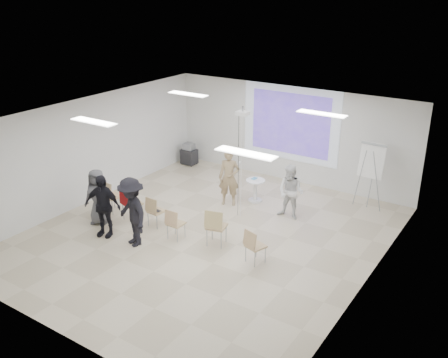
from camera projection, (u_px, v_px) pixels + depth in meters
The scene contains 30 objects.
floor at pixel (206, 237), 12.47m from camera, with size 8.00×9.00×0.10m, color beige.
ceiling at pixel (205, 116), 11.32m from camera, with size 8.00×9.00×0.10m, color white.
wall_back at pixel (291, 134), 15.43m from camera, with size 8.00×0.10×3.00m, color silver.
wall_left at pixel (88, 150), 13.97m from camera, with size 0.10×9.00×3.00m, color silver.
wall_right at pixel (373, 222), 9.83m from camera, with size 0.10×9.00×3.00m, color silver.
projection_halo at pixel (290, 124), 15.25m from camera, with size 3.20×0.01×2.30m, color silver.
projection_image at pixel (290, 124), 15.23m from camera, with size 2.60×0.01×1.90m, color #5136BA.
pedestal_table at pixel (255, 189), 14.25m from camera, with size 0.55×0.55×0.68m.
player_left at pixel (229, 174), 13.87m from camera, with size 0.67×0.45×1.84m, color tan.
player_right at pixel (291, 189), 13.09m from camera, with size 0.79×0.63×1.64m, color white.
controller_left at pixel (240, 163), 13.86m from camera, with size 0.04×0.12×0.04m, color white.
controller_right at pixel (289, 175), 13.26m from camera, with size 0.04×0.13×0.04m, color white.
chair_far_left at pixel (110, 194), 13.49m from camera, with size 0.47×0.50×0.91m.
chair_left_mid at pixel (129, 201), 13.02m from camera, with size 0.56×0.58×0.95m.
chair_left_inner at pixel (154, 209), 12.73m from camera, with size 0.41×0.44×0.82m.
chair_center at pixel (174, 222), 12.09m from camera, with size 0.38×0.41×0.80m.
chair_right_inner at pixel (215, 225), 11.77m from camera, with size 0.55×0.57×0.95m.
chair_right_far at pixel (253, 244), 11.05m from camera, with size 0.50×0.52×0.83m.
red_jacket at pixel (126, 198), 12.84m from camera, with size 0.47×0.11×0.45m, color #A31416.
laptop at pixel (157, 210), 12.81m from camera, with size 0.30×0.22×0.02m, color black.
audience_left at pixel (102, 201), 12.14m from camera, with size 1.07×0.64×1.84m, color black.
audience_mid at pixel (132, 208), 11.68m from camera, with size 1.25×0.68×1.94m, color black.
audience_outer at pixel (98, 194), 12.80m from camera, with size 0.81×0.53×1.66m, color #59595E.
flipchart_easel at pixel (372, 161), 13.45m from camera, with size 0.81×0.62×1.88m.
av_cart at pixel (189, 155), 17.16m from camera, with size 0.51×0.41×0.75m.
ceiling_projector at pixel (242, 118), 12.56m from camera, with size 0.30×0.25×3.00m.
fluor_panel_nw at pixel (188, 94), 13.93m from camera, with size 1.20×0.30×0.02m, color white.
fluor_panel_ne at pixel (322, 114), 11.88m from camera, with size 1.20×0.30×0.02m, color white.
fluor_panel_sw at pixel (94, 122), 11.21m from camera, with size 1.20×0.30×0.02m, color white.
fluor_panel_se at pixel (246, 153), 9.17m from camera, with size 1.20×0.30×0.02m, color white.
Camera 1 is at (6.45, -8.98, 5.92)m, focal length 40.00 mm.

